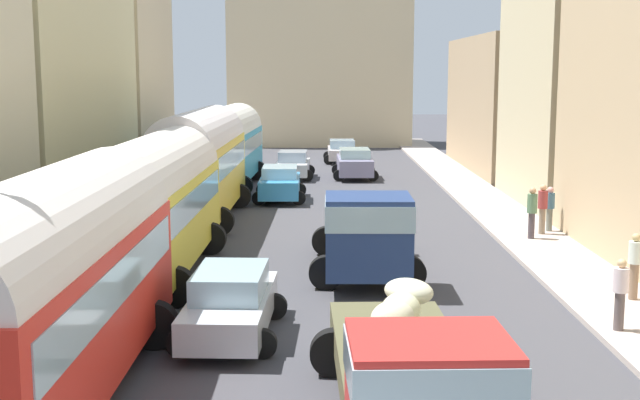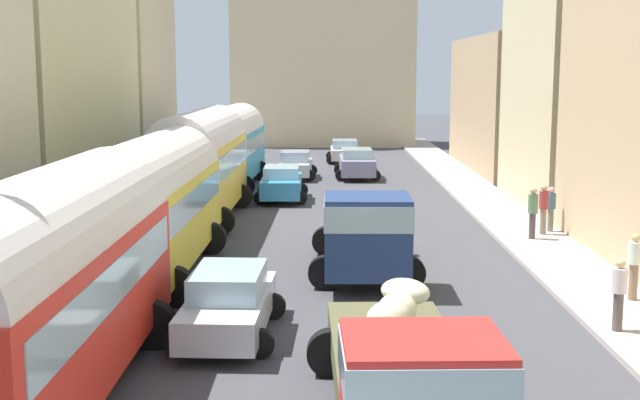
# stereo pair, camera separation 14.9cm
# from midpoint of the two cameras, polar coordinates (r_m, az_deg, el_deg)

# --- Properties ---
(ground_plane) EXTENTS (154.00, 154.00, 0.00)m
(ground_plane) POSITION_cam_midpoint_polar(r_m,az_deg,el_deg) (34.65, -0.12, -0.66)
(ground_plane) COLOR #3F3F44
(sidewalk_left) EXTENTS (2.50, 70.00, 0.14)m
(sidewalk_left) POSITION_cam_midpoint_polar(r_m,az_deg,el_deg) (35.41, -11.93, -0.53)
(sidewalk_left) COLOR #ADA19B
(sidewalk_left) RESTS_ON ground
(sidewalk_right) EXTENTS (2.50, 70.00, 0.14)m
(sidewalk_right) POSITION_cam_midpoint_polar(r_m,az_deg,el_deg) (35.38, 11.71, -0.53)
(sidewalk_right) COLOR #B2A399
(sidewalk_right) RESTS_ON ground
(building_left_2) EXTENTS (6.06, 13.24, 12.04)m
(building_left_2) POSITION_cam_midpoint_polar(r_m,az_deg,el_deg) (34.22, -19.57, 8.90)
(building_left_2) COLOR beige
(building_left_2) RESTS_ON ground
(building_left_3) EXTENTS (5.78, 9.23, 10.08)m
(building_left_3) POSITION_cam_midpoint_polar(r_m,az_deg,el_deg) (45.67, -14.66, 7.70)
(building_left_3) COLOR #CBB793
(building_left_3) RESTS_ON ground
(building_right_2) EXTENTS (5.21, 9.18, 13.17)m
(building_right_2) POSITION_cam_midpoint_polar(r_m,az_deg,el_deg) (37.00, 17.62, 9.78)
(building_right_2) COLOR #CAB88F
(building_right_2) RESTS_ON ground
(building_right_3) EXTENTS (4.62, 14.84, 7.64)m
(building_right_3) POSITION_cam_midpoint_polar(r_m,az_deg,el_deg) (49.47, 12.63, 6.42)
(building_right_3) COLOR tan
(building_right_3) RESTS_ON ground
(distant_church) EXTENTS (13.87, 6.44, 20.14)m
(distant_church) POSITION_cam_midpoint_polar(r_m,az_deg,el_deg) (65.18, -0.05, 10.14)
(distant_church) COLOR beige
(distant_church) RESTS_ON ground
(parked_bus_0) EXTENTS (3.36, 9.50, 4.06)m
(parked_bus_0) POSITION_cam_midpoint_polar(r_m,az_deg,el_deg) (14.87, -18.42, -5.16)
(parked_bus_0) COLOR red
(parked_bus_0) RESTS_ON ground
(parked_bus_1) EXTENTS (3.33, 9.58, 3.97)m
(parked_bus_1) POSITION_cam_midpoint_polar(r_m,az_deg,el_deg) (23.43, -11.52, 0.02)
(parked_bus_1) COLOR gold
(parked_bus_1) RESTS_ON ground
(parked_bus_2) EXTENTS (3.42, 9.58, 4.26)m
(parked_bus_2) POSITION_cam_midpoint_polar(r_m,az_deg,el_deg) (32.20, -8.35, 2.77)
(parked_bus_2) COLOR gold
(parked_bus_2) RESTS_ON ground
(parked_bus_3) EXTENTS (3.61, 9.90, 4.00)m
(parked_bus_3) POSITION_cam_midpoint_polar(r_m,az_deg,el_deg) (41.10, -6.54, 3.86)
(parked_bus_3) COLOR teal
(parked_bus_3) RESTS_ON ground
(cargo_truck_0) EXTENTS (3.20, 6.94, 2.18)m
(cargo_truck_0) POSITION_cam_midpoint_polar(r_m,az_deg,el_deg) (13.16, 6.06, -11.42)
(cargo_truck_0) COLOR red
(cargo_truck_0) RESTS_ON ground
(cargo_truck_1) EXTENTS (3.14, 6.95, 2.53)m
(cargo_truck_1) POSITION_cam_midpoint_polar(r_m,az_deg,el_deg) (22.90, 3.01, -2.29)
(cargo_truck_1) COLOR navy
(cargo_truck_1) RESTS_ON ground
(car_0) EXTENTS (2.43, 4.30, 1.59)m
(car_0) POSITION_cam_midpoint_polar(r_m,az_deg,el_deg) (44.80, 2.31, 2.54)
(car_0) COLOR gray
(car_0) RESTS_ON ground
(car_1) EXTENTS (2.35, 3.82, 1.44)m
(car_1) POSITION_cam_midpoint_polar(r_m,az_deg,el_deg) (52.47, 1.46, 3.37)
(car_1) COLOR beige
(car_1) RESTS_ON ground
(car_2) EXTENTS (2.34, 4.36, 1.50)m
(car_2) POSITION_cam_midpoint_polar(r_m,az_deg,el_deg) (18.19, -6.34, -7.02)
(car_2) COLOR silver
(car_2) RESTS_ON ground
(car_3) EXTENTS (2.34, 4.10, 1.53)m
(car_3) POSITION_cam_midpoint_polar(r_m,az_deg,el_deg) (37.02, -2.85, 1.16)
(car_3) COLOR #348ACD
(car_3) RESTS_ON ground
(car_4) EXTENTS (2.34, 3.90, 1.48)m
(car_4) POSITION_cam_midpoint_polar(r_m,az_deg,el_deg) (44.63, -1.93, 2.43)
(car_4) COLOR silver
(car_4) RESTS_ON ground
(pedestrian_0) EXTENTS (0.44, 0.44, 1.71)m
(pedestrian_0) POSITION_cam_midpoint_polar(r_m,az_deg,el_deg) (30.23, 15.36, -0.48)
(pedestrian_0) COLOR slate
(pedestrian_0) RESTS_ON ground
(pedestrian_1) EXTENTS (0.43, 0.43, 1.88)m
(pedestrian_1) POSITION_cam_midpoint_polar(r_m,az_deg,el_deg) (28.70, 14.20, -0.72)
(pedestrian_1) COLOR #453C41
(pedestrian_1) RESTS_ON ground
(pedestrian_2) EXTENTS (0.38, 0.38, 1.87)m
(pedestrian_2) POSITION_cam_midpoint_polar(r_m,az_deg,el_deg) (29.60, 14.89, -0.47)
(pedestrian_2) COLOR #7F6D59
(pedestrian_2) RESTS_ON ground
(pedestrian_3) EXTENTS (0.46, 0.46, 1.72)m
(pedestrian_3) POSITION_cam_midpoint_polar(r_m,az_deg,el_deg) (19.16, 19.69, -5.97)
(pedestrian_3) COLOR #574C4B
(pedestrian_3) RESTS_ON ground
(pedestrian_4) EXTENTS (0.40, 0.40, 1.80)m
(pedestrian_4) POSITION_cam_midpoint_polar(r_m,az_deg,el_deg) (21.81, 20.59, -4.13)
(pedestrian_4) COLOR #816650
(pedestrian_4) RESTS_ON ground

